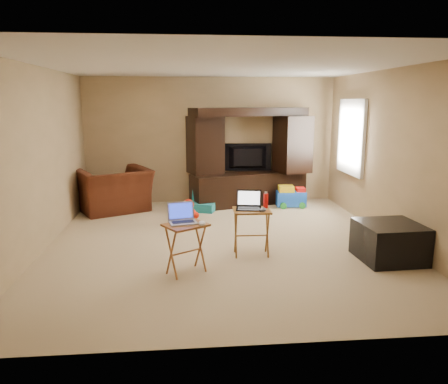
{
  "coord_description": "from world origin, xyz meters",
  "views": [
    {
      "loc": [
        -0.55,
        -6.07,
        2.03
      ],
      "look_at": [
        0.0,
        -0.2,
        0.8
      ],
      "focal_mm": 35.0,
      "sensor_mm": 36.0,
      "label": 1
    }
  ],
  "objects": [
    {
      "name": "ceiling",
      "position": [
        0.0,
        0.0,
        2.5
      ],
      "size": [
        5.5,
        5.5,
        0.0
      ],
      "primitive_type": "plane",
      "rotation": [
        3.14,
        0.0,
        0.0
      ],
      "color": "silver",
      "rests_on": "ground"
    },
    {
      "name": "laptop_left",
      "position": [
        -0.57,
        -1.07,
        0.73
      ],
      "size": [
        0.37,
        0.32,
        0.24
      ],
      "primitive_type": "cube",
      "rotation": [
        0.0,
        0.0,
        0.2
      ],
      "color": "#AAA9AE",
      "rests_on": "tray_table_left"
    },
    {
      "name": "wall_back",
      "position": [
        0.0,
        2.75,
        1.25
      ],
      "size": [
        5.0,
        0.0,
        5.0
      ],
      "primitive_type": "plane",
      "rotation": [
        1.57,
        0.0,
        0.0
      ],
      "color": "tan",
      "rests_on": "ground"
    },
    {
      "name": "floor",
      "position": [
        0.0,
        0.0,
        0.0
      ],
      "size": [
        5.5,
        5.5,
        0.0
      ],
      "primitive_type": "plane",
      "color": "beige",
      "rests_on": "ground"
    },
    {
      "name": "push_toy",
      "position": [
        1.53,
        2.08,
        0.22
      ],
      "size": [
        0.61,
        0.46,
        0.43
      ],
      "primitive_type": null,
      "rotation": [
        0.0,
        0.0,
        -0.08
      ],
      "color": "blue",
      "rests_on": "floor"
    },
    {
      "name": "wall_front",
      "position": [
        0.0,
        -2.75,
        1.25
      ],
      "size": [
        5.0,
        0.0,
        5.0
      ],
      "primitive_type": "plane",
      "rotation": [
        -1.57,
        0.0,
        0.0
      ],
      "color": "tan",
      "rests_on": "ground"
    },
    {
      "name": "mouse_right",
      "position": [
        0.47,
        -0.67,
        0.66
      ],
      "size": [
        0.12,
        0.15,
        0.05
      ],
      "primitive_type": "ellipsoid",
      "rotation": [
        0.0,
        0.0,
        -0.31
      ],
      "color": "#3A3A3E",
      "rests_on": "tray_table_right"
    },
    {
      "name": "ottoman",
      "position": [
        2.09,
        -0.89,
        0.24
      ],
      "size": [
        0.79,
        0.79,
        0.49
      ],
      "primitive_type": "cube",
      "rotation": [
        0.0,
        0.0,
        0.05
      ],
      "color": "black",
      "rests_on": "floor"
    },
    {
      "name": "window_pane",
      "position": [
        2.48,
        1.55,
        1.4
      ],
      "size": [
        0.0,
        1.2,
        1.2
      ],
      "primitive_type": "plane",
      "rotation": [
        1.57,
        0.0,
        -1.57
      ],
      "color": "white",
      "rests_on": "ground"
    },
    {
      "name": "television",
      "position": [
        0.74,
        2.59,
        0.92
      ],
      "size": [
        0.97,
        0.18,
        0.56
      ],
      "primitive_type": "imported",
      "rotation": [
        0.0,
        0.0,
        3.09
      ],
      "color": "black",
      "rests_on": "entertainment_center"
    },
    {
      "name": "child_rocker",
      "position": [
        -0.18,
        1.93,
        0.28
      ],
      "size": [
        0.56,
        0.6,
        0.56
      ],
      "primitive_type": null,
      "rotation": [
        0.0,
        0.0,
        -0.34
      ],
      "color": "#16727D",
      "rests_on": "floor"
    },
    {
      "name": "wall_right",
      "position": [
        2.5,
        0.0,
        1.25
      ],
      "size": [
        0.0,
        5.5,
        5.5
      ],
      "primitive_type": "plane",
      "rotation": [
        1.57,
        0.0,
        -1.57
      ],
      "color": "tan",
      "rests_on": "ground"
    },
    {
      "name": "wall_left",
      "position": [
        -2.5,
        0.0,
        1.25
      ],
      "size": [
        0.0,
        5.5,
        5.5
      ],
      "primitive_type": "plane",
      "rotation": [
        1.57,
        0.0,
        1.57
      ],
      "color": "tan",
      "rests_on": "ground"
    },
    {
      "name": "recliner",
      "position": [
        -1.85,
        2.07,
        0.4
      ],
      "size": [
        1.59,
        1.52,
        0.8
      ],
      "primitive_type": "imported",
      "rotation": [
        0.0,
        0.0,
        3.61
      ],
      "color": "#4E2010",
      "rests_on": "floor"
    },
    {
      "name": "entertainment_center",
      "position": [
        0.74,
        2.43,
        0.95
      ],
      "size": [
        2.4,
        1.27,
        1.91
      ],
      "primitive_type": "cube",
      "rotation": [
        0.0,
        0.0,
        0.31
      ],
      "color": "black",
      "rests_on": "floor"
    },
    {
      "name": "water_bottle",
      "position": [
        0.54,
        -0.47,
        0.73
      ],
      "size": [
        0.06,
        0.06,
        0.19
      ],
      "primitive_type": "cylinder",
      "color": "red",
      "rests_on": "tray_table_right"
    },
    {
      "name": "tray_table_right",
      "position": [
        0.34,
        -0.55,
        0.31
      ],
      "size": [
        0.5,
        0.4,
        0.63
      ],
      "primitive_type": "cube",
      "rotation": [
        0.0,
        0.0,
        -0.03
      ],
      "color": "#965F24",
      "rests_on": "floor"
    },
    {
      "name": "tray_table_left",
      "position": [
        -0.54,
        -1.1,
        0.31
      ],
      "size": [
        0.6,
        0.57,
        0.61
      ],
      "primitive_type": "cube",
      "rotation": [
        0.0,
        0.0,
        0.56
      ],
      "color": "#A35827",
      "rests_on": "floor"
    },
    {
      "name": "plush_toy",
      "position": [
        -0.48,
        1.16,
        0.2
      ],
      "size": [
        0.37,
        0.3,
        0.41
      ],
      "primitive_type": null,
      "color": "red",
      "rests_on": "floor"
    },
    {
      "name": "laptop_right",
      "position": [
        0.3,
        -0.53,
        0.75
      ],
      "size": [
        0.37,
        0.32,
        0.24
      ],
      "primitive_type": "cube",
      "rotation": [
        0.0,
        0.0,
        -0.17
      ],
      "color": "black",
      "rests_on": "tray_table_right"
    },
    {
      "name": "window_frame",
      "position": [
        2.46,
        1.55,
        1.4
      ],
      "size": [
        0.06,
        1.14,
        1.34
      ],
      "primitive_type": "cube",
      "color": "white",
      "rests_on": "ground"
    },
    {
      "name": "mouse_left",
      "position": [
        -0.35,
        -1.17,
        0.64
      ],
      "size": [
        0.1,
        0.13,
        0.05
      ],
      "primitive_type": "ellipsoid",
      "rotation": [
        0.0,
        0.0,
        0.15
      ],
      "color": "white",
      "rests_on": "tray_table_left"
    }
  ]
}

